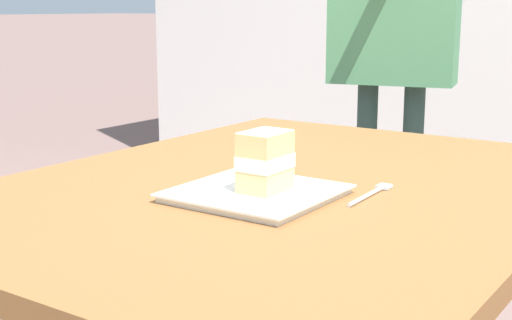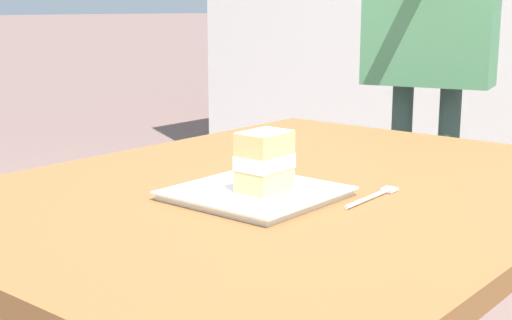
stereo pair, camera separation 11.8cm
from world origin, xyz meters
TOP-DOWN VIEW (x-y plane):
  - patio_table at (0.00, 0.00)m, footprint 1.33×1.00m
  - dessert_plate at (0.14, 0.02)m, footprint 0.27×0.27m
  - cake_slice at (0.14, 0.04)m, footprint 0.09×0.07m
  - dessert_fork at (0.00, 0.18)m, footprint 0.17×0.02m
  - diner_person at (-1.09, -0.27)m, footprint 0.57×0.44m

SIDE VIEW (x-z plane):
  - patio_table at x=0.00m, z-range 0.26..0.94m
  - dessert_fork at x=0.00m, z-range 0.68..0.69m
  - dessert_plate at x=0.14m, z-range 0.68..0.70m
  - cake_slice at x=0.14m, z-range 0.70..0.81m
  - diner_person at x=-1.09m, z-range 0.25..1.77m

